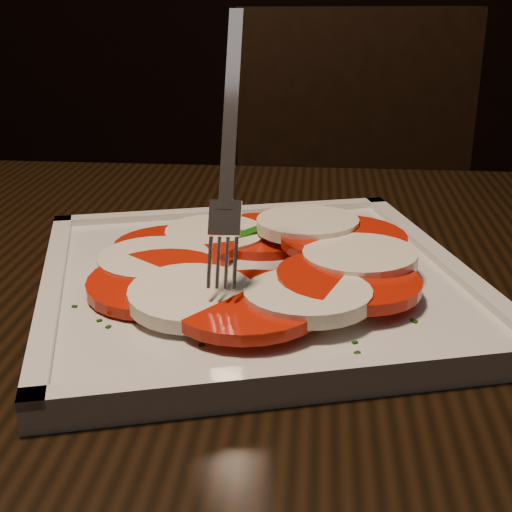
% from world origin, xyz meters
% --- Properties ---
extents(table, '(1.22, 0.83, 0.75)m').
position_xyz_m(table, '(-0.08, 0.14, 0.65)').
color(table, black).
rests_on(table, ground).
extents(chair, '(0.47, 0.47, 0.93)m').
position_xyz_m(chair, '(-0.01, 0.82, 0.53)').
color(chair, black).
rests_on(chair, ground).
extents(plate, '(0.38, 0.38, 0.01)m').
position_xyz_m(plate, '(-0.15, 0.15, 0.76)').
color(plate, silver).
rests_on(plate, table).
extents(caprese_salad, '(0.24, 0.27, 0.03)m').
position_xyz_m(caprese_salad, '(-0.15, 0.15, 0.78)').
color(caprese_salad, red).
rests_on(caprese_salad, plate).
extents(fork, '(0.04, 0.09, 0.17)m').
position_xyz_m(fork, '(-0.17, 0.13, 0.87)').
color(fork, white).
rests_on(fork, caprese_salad).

